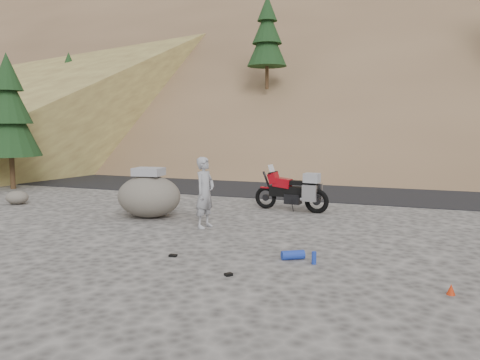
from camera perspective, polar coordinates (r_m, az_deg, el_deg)
name	(u,v)px	position (r m, az deg, el deg)	size (l,w,h in m)	color
ground	(245,242)	(9.66, 0.67, -7.55)	(140.00, 140.00, 0.00)	#464341
road	(326,188)	(18.24, 10.46, -0.93)	(120.00, 7.00, 0.05)	black
hillside	(387,37)	(50.53, 17.52, 16.27)	(120.00, 73.00, 46.72)	brown
conifer_verge	(9,111)	(19.48, -26.34, 7.50)	(2.20, 2.20, 5.04)	#382514
motorcycle	(294,191)	(13.06, 6.64, -1.39)	(2.18, 0.76, 1.30)	black
man	(205,227)	(11.03, -4.26, -5.78)	(0.60, 0.40, 1.65)	#9A9BA0
boulder	(149,196)	(12.35, -11.02, -1.91)	(1.82, 1.60, 1.27)	#58524B
small_rock	(17,197)	(15.71, -25.52, -1.93)	(0.80, 0.74, 0.41)	#58524B
gear_blue_mat	(293,255)	(8.47, 6.47, -9.07)	(0.16, 0.16, 0.41)	#1B38A7
gear_bottle	(314,258)	(8.24, 9.01, -9.36)	(0.08, 0.08, 0.22)	#1B38A7
gear_funnel	(451,289)	(7.38, 24.33, -12.05)	(0.12, 0.12, 0.16)	red
gear_glove_a	(173,255)	(8.70, -8.17, -9.10)	(0.14, 0.10, 0.04)	black
gear_glove_b	(229,274)	(7.57, -1.41, -11.43)	(0.12, 0.09, 0.04)	black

